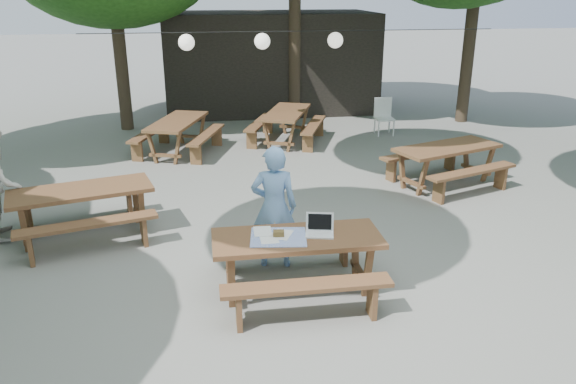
# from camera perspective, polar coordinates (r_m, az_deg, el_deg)

# --- Properties ---
(ground) EXTENTS (80.00, 80.00, 0.00)m
(ground) POSITION_cam_1_polar(r_m,az_deg,el_deg) (7.39, 4.41, -8.36)
(ground) COLOR slate
(ground) RESTS_ON ground
(pavilion) EXTENTS (6.00, 3.00, 2.80)m
(pavilion) POSITION_cam_1_polar(r_m,az_deg,el_deg) (17.06, -1.88, 13.11)
(pavilion) COLOR black
(pavilion) RESTS_ON ground
(main_picnic_table) EXTENTS (2.00, 1.58, 0.75)m
(main_picnic_table) POSITION_cam_1_polar(r_m,az_deg,el_deg) (6.80, 0.91, -7.28)
(main_picnic_table) COLOR brown
(main_picnic_table) RESTS_ON ground
(picnic_table_nw) EXTENTS (2.25, 2.02, 0.75)m
(picnic_table_nw) POSITION_cam_1_polar(r_m,az_deg,el_deg) (8.81, -20.07, -1.91)
(picnic_table_nw) COLOR brown
(picnic_table_nw) RESTS_ON ground
(picnic_table_ne) EXTENTS (2.32, 2.13, 0.75)m
(picnic_table_ne) POSITION_cam_1_polar(r_m,az_deg,el_deg) (10.84, 15.73, 2.66)
(picnic_table_ne) COLOR brown
(picnic_table_ne) RESTS_ON ground
(picnic_table_far_w) EXTENTS (2.10, 2.31, 0.75)m
(picnic_table_far_w) POSITION_cam_1_polar(r_m,az_deg,el_deg) (12.70, -11.10, 5.58)
(picnic_table_far_w) COLOR brown
(picnic_table_far_w) RESTS_ON ground
(picnic_table_far_e) EXTENTS (2.16, 2.34, 0.75)m
(picnic_table_far_e) POSITION_cam_1_polar(r_m,az_deg,el_deg) (13.37, -0.15, 6.70)
(picnic_table_far_e) COLOR brown
(picnic_table_far_e) RESTS_ON ground
(woman) EXTENTS (0.65, 0.48, 1.65)m
(woman) POSITION_cam_1_polar(r_m,az_deg,el_deg) (7.29, -1.42, -1.55)
(woman) COLOR #79A6DD
(woman) RESTS_ON ground
(plastic_chair) EXTENTS (0.45, 0.45, 0.90)m
(plastic_chair) POSITION_cam_1_polar(r_m,az_deg,el_deg) (14.32, 9.72, 6.79)
(plastic_chair) COLOR white
(plastic_chair) RESTS_ON ground
(laptop) EXTENTS (0.38, 0.33, 0.24)m
(laptop) POSITION_cam_1_polar(r_m,az_deg,el_deg) (6.70, 3.23, -3.73)
(laptop) COLOR white
(laptop) RESTS_ON main_picnic_table
(tabletop_clutter) EXTENTS (0.72, 0.64, 0.08)m
(tabletop_clutter) POSITION_cam_1_polar(r_m,az_deg,el_deg) (6.61, -1.05, -4.50)
(tabletop_clutter) COLOR blue
(tabletop_clutter) RESTS_ON main_picnic_table
(paper_lanterns) EXTENTS (9.00, 0.34, 0.38)m
(paper_lanterns) POSITION_cam_1_polar(r_m,az_deg,el_deg) (12.42, -2.57, 15.07)
(paper_lanterns) COLOR black
(paper_lanterns) RESTS_ON ground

